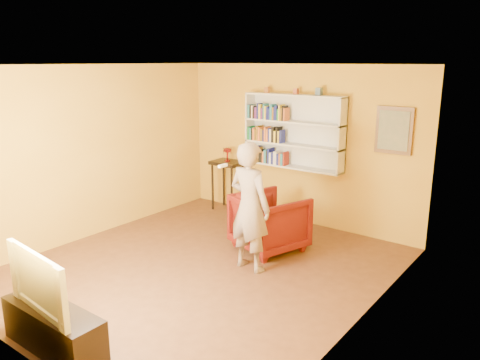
# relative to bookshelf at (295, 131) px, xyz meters

# --- Properties ---
(room_shell) EXTENTS (5.30, 5.80, 2.88)m
(room_shell) POSITION_rel_bookshelf_xyz_m (0.00, -2.41, -0.58)
(room_shell) COLOR #4E2E19
(room_shell) RESTS_ON ground
(bookshelf) EXTENTS (1.80, 0.29, 1.23)m
(bookshelf) POSITION_rel_bookshelf_xyz_m (0.00, 0.00, 0.00)
(bookshelf) COLOR silver
(bookshelf) RESTS_ON room_shell
(books_row_lower) EXTENTS (0.77, 0.19, 0.26)m
(books_row_lower) POSITION_rel_bookshelf_xyz_m (-0.48, -0.10, -0.47)
(books_row_lower) COLOR yellow
(books_row_lower) RESTS_ON bookshelf
(books_row_middle) EXTENTS (0.69, 0.19, 0.27)m
(books_row_middle) POSITION_rel_bookshelf_xyz_m (-0.52, -0.10, -0.09)
(books_row_middle) COLOR #1A7534
(books_row_middle) RESTS_ON bookshelf
(books_row_upper) EXTENTS (0.76, 0.19, 0.27)m
(books_row_upper) POSITION_rel_bookshelf_xyz_m (-0.47, -0.10, 0.29)
(books_row_upper) COLOR teal
(books_row_upper) RESTS_ON bookshelf
(ornament_left) EXTENTS (0.07, 0.07, 0.10)m
(ornament_left) POSITION_rel_bookshelf_xyz_m (-0.54, -0.06, 0.67)
(ornament_left) COLOR #AB6630
(ornament_left) RESTS_ON bookshelf
(ornament_centre) EXTENTS (0.07, 0.07, 0.10)m
(ornament_centre) POSITION_rel_bookshelf_xyz_m (0.03, -0.06, 0.67)
(ornament_centre) COLOR #A14E35
(ornament_centre) RESTS_ON bookshelf
(ornament_right) EXTENTS (0.09, 0.09, 0.12)m
(ornament_right) POSITION_rel_bookshelf_xyz_m (0.45, -0.06, 0.68)
(ornament_right) COLOR #475F77
(ornament_right) RESTS_ON bookshelf
(framed_painting) EXTENTS (0.55, 0.05, 0.70)m
(framed_painting) POSITION_rel_bookshelf_xyz_m (1.65, 0.05, 0.16)
(framed_painting) COLOR brown
(framed_painting) RESTS_ON room_shell
(console_table) EXTENTS (0.57, 0.44, 0.94)m
(console_table) POSITION_rel_bookshelf_xyz_m (-1.34, -0.16, -0.82)
(console_table) COLOR black
(console_table) RESTS_ON ground
(ruby_lustre) EXTENTS (0.16, 0.15, 0.25)m
(ruby_lustre) POSITION_rel_bookshelf_xyz_m (-1.34, -0.16, -0.47)
(ruby_lustre) COLOR maroon
(ruby_lustre) RESTS_ON console_table
(armchair) EXTENTS (1.16, 1.18, 0.85)m
(armchair) POSITION_rel_bookshelf_xyz_m (0.37, -1.29, -1.17)
(armchair) COLOR #4B0605
(armchair) RESTS_ON ground
(person) EXTENTS (0.68, 0.48, 1.75)m
(person) POSITION_rel_bookshelf_xyz_m (0.52, -2.01, -0.72)
(person) COLOR #7E6B5C
(person) RESTS_ON ground
(game_remote) EXTENTS (0.04, 0.15, 0.04)m
(game_remote) POSITION_rel_bookshelf_xyz_m (0.28, -2.27, -0.15)
(game_remote) COLOR white
(game_remote) RESTS_ON person
(tv_cabinet) EXTENTS (1.23, 0.37, 0.44)m
(tv_cabinet) POSITION_rel_bookshelf_xyz_m (0.09, -4.66, -1.37)
(tv_cabinet) COLOR black
(tv_cabinet) RESTS_ON ground
(television) EXTENTS (1.07, 0.23, 0.61)m
(television) POSITION_rel_bookshelf_xyz_m (0.09, -4.66, -0.85)
(television) COLOR black
(television) RESTS_ON tv_cabinet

